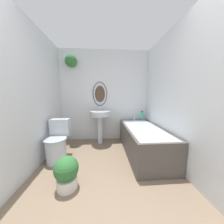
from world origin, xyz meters
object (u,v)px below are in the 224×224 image
Objects in this scene: shampoo_bottle at (142,115)px; toilet at (57,143)px; potted_plant at (67,172)px; pedestal_sink at (100,118)px; bathtub at (143,140)px.

toilet is at bearing -156.99° from shampoo_bottle.
potted_plant is (0.39, -0.71, -0.09)m from toilet.
pedestal_sink is 2.14× the size of potted_plant.
bathtub is 9.07× the size of shampoo_bottle.
toilet is 0.82m from potted_plant.
shampoo_bottle reaches higher than bathtub.
shampoo_bottle is at bearing 5.24° from pedestal_sink.
pedestal_sink is at bearing 148.19° from bathtub.
potted_plant is (-1.52, -1.52, -0.48)m from shampoo_bottle.
bathtub is 3.71× the size of potted_plant.
potted_plant is at bearing -105.40° from pedestal_sink.
toilet is 2.11m from shampoo_bottle.
bathtub is at bearing -31.81° from pedestal_sink.
bathtub is at bearing 4.65° from toilet.
shampoo_bottle is at bearing 45.10° from potted_plant.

